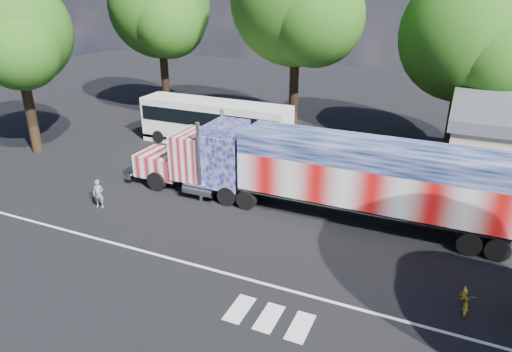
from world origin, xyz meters
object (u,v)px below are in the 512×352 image
at_px(tree_ne_a, 469,36).
at_px(coach_bus, 215,123).
at_px(semi_truck, 325,172).
at_px(tree_w_a, 15,33).
at_px(woman, 98,194).
at_px(tree_nw_a, 161,8).
at_px(bicycle, 466,298).

bearing_deg(tree_ne_a, coach_bus, -158.38).
relative_size(semi_truck, tree_w_a, 1.79).
height_order(semi_truck, tree_w_a, tree_w_a).
height_order(woman, tree_nw_a, tree_nw_a).
bearing_deg(coach_bus, woman, -94.01).
distance_m(coach_bus, tree_ne_a, 18.37).
xyz_separation_m(tree_nw_a, tree_ne_a, (24.50, 0.13, -1.34)).
distance_m(woman, bicycle, 18.30).
distance_m(coach_bus, tree_nw_a, 12.94).
bearing_deg(tree_nw_a, coach_bus, -36.47).
distance_m(semi_truck, coach_bus, 12.74).
relative_size(tree_nw_a, tree_w_a, 1.14).
bearing_deg(coach_bus, tree_nw_a, 143.53).
bearing_deg(woman, tree_nw_a, 96.35).
relative_size(semi_truck, bicycle, 13.67).
xyz_separation_m(coach_bus, bicycle, (17.46, -12.53, -1.32)).
height_order(tree_ne_a, tree_w_a, tree_ne_a).
xyz_separation_m(semi_truck, bicycle, (7.06, -5.20, -1.93)).
xyz_separation_m(semi_truck, coach_bus, (-10.40, 7.33, -0.62)).
bearing_deg(tree_w_a, tree_ne_a, 25.41).
bearing_deg(tree_ne_a, tree_nw_a, -179.70).
bearing_deg(tree_ne_a, woman, -133.22).
xyz_separation_m(woman, tree_nw_a, (-7.62, 17.84, 8.49)).
bearing_deg(coach_bus, bicycle, -35.67).
xyz_separation_m(coach_bus, tree_w_a, (-10.99, -6.49, 6.53)).
relative_size(coach_bus, bicycle, 7.32).
distance_m(semi_truck, tree_w_a, 22.20).
height_order(semi_truck, woman, semi_truck).
distance_m(bicycle, tree_nw_a, 33.20).
height_order(bicycle, tree_w_a, tree_w_a).
height_order(bicycle, tree_ne_a, tree_ne_a).
distance_m(woman, tree_w_a, 13.61).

